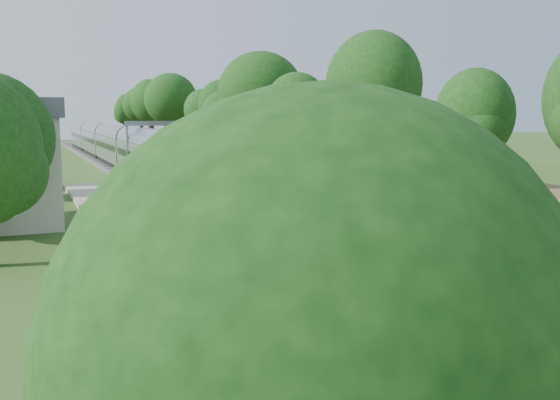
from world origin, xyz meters
name	(u,v)px	position (x,y,z in m)	size (l,w,h in m)	color
ground	(535,380)	(0.00, 0.00, 0.00)	(320.00, 320.00, 0.00)	#2D4C19
trackbed	(152,174)	(2.00, 60.00, 0.07)	(9.50, 170.00, 0.28)	#4C4944
platform	(191,261)	(-5.20, 16.00, 0.19)	(6.40, 68.00, 0.38)	#A49985
yellow_stripe	(248,252)	(-2.35, 16.00, 0.39)	(0.55, 68.00, 0.01)	gold
embankment	(220,155)	(10.35, 60.00, 1.95)	(10.64, 170.00, 11.70)	brown
signal_gantry	(164,134)	(2.47, 54.99, 4.82)	(8.40, 0.38, 6.20)	slate
trees_behind_platform	(46,166)	(-11.17, 20.67, 4.53)	(7.82, 53.32, 7.21)	#332316
train	(129,154)	(0.00, 62.96, 2.26)	(3.00, 120.22, 4.41)	black
lamppost_mid	(513,339)	(-3.40, -2.59, 2.56)	(0.48, 0.48, 4.87)	black
lamppost_far	(278,239)	(-3.77, 8.87, 2.48)	(0.46, 0.46, 4.70)	black
signal_platform	(348,221)	(-2.90, 5.18, 3.69)	(0.32, 0.25, 5.39)	slate
signal_farside	(317,165)	(6.20, 25.69, 3.59)	(0.31, 0.25, 5.68)	slate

